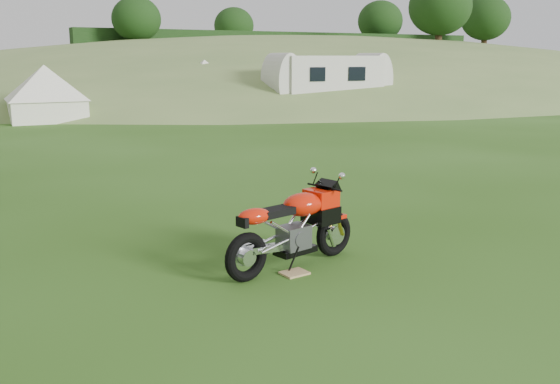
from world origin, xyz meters
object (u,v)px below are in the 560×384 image
tent_right (205,82)px  caravan (327,84)px  sport_motorcycle (293,222)px  tent_left (46,90)px  plywood_board (294,273)px

tent_right → caravan: caravan is taller
sport_motorcycle → tent_right: bearing=57.9°
tent_left → tent_right: (7.46, 2.68, 0.05)m
sport_motorcycle → tent_left: (0.35, 18.77, 0.60)m
tent_left → tent_right: 7.93m
sport_motorcycle → tent_right: size_ratio=0.66×
sport_motorcycle → caravan: caravan is taller
caravan → sport_motorcycle: bearing=-118.2°
tent_left → caravan: 11.19m
tent_left → tent_right: bearing=22.7°
tent_left → caravan: caravan is taller
plywood_board → caravan: (11.38, 16.62, 1.22)m
sport_motorcycle → caravan: bearing=43.4°
sport_motorcycle → caravan: (11.29, 16.42, 0.69)m
tent_right → tent_left: bearing=-163.9°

